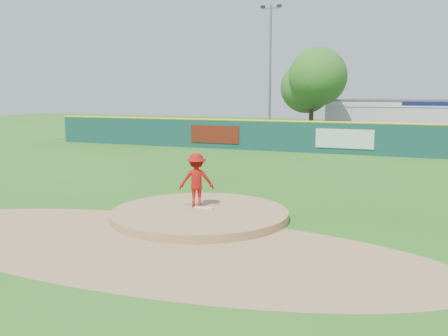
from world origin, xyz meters
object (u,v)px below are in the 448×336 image
at_px(pitcher, 197,180).
at_px(playground_slide, 167,129).
at_px(van, 335,138).
at_px(deciduous_tree, 312,83).
at_px(pool_building_grp, 422,119).
at_px(light_pole_left, 270,66).

distance_m(pitcher, playground_slide, 27.09).
height_order(van, deciduous_tree, deciduous_tree).
relative_size(pitcher, playground_slide, 0.64).
bearing_deg(pool_building_grp, light_pole_left, -157.40).
relative_size(van, light_pole_left, 0.47).
distance_m(pool_building_grp, light_pole_left, 13.72).
xyz_separation_m(pool_building_grp, light_pole_left, (-12.00, -4.99, 4.39)).
relative_size(pool_building_grp, light_pole_left, 1.38).
distance_m(van, light_pole_left, 10.33).
bearing_deg(van, playground_slide, 68.06).
bearing_deg(light_pole_left, deciduous_tree, -26.57).
bearing_deg(light_pole_left, van, -42.33).
distance_m(pool_building_grp, playground_slide, 21.75).
xyz_separation_m(van, light_pole_left, (-6.55, 5.97, 5.31)).
height_order(pitcher, light_pole_left, light_pole_left).
bearing_deg(van, pool_building_grp, -37.81).
relative_size(van, pool_building_grp, 0.34).
bearing_deg(pool_building_grp, pitcher, -101.33).
bearing_deg(light_pole_left, pool_building_grp, 22.60).
xyz_separation_m(playground_slide, light_pole_left, (8.11, 3.23, 5.29)).
relative_size(pitcher, light_pole_left, 0.16).
distance_m(deciduous_tree, light_pole_left, 4.72).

